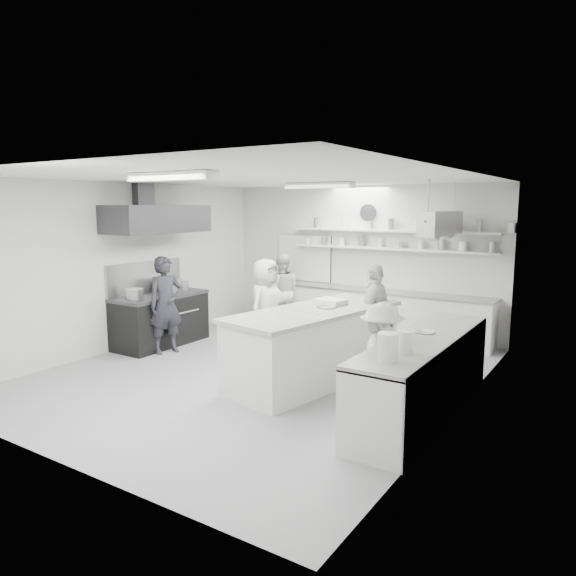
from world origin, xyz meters
The scene contains 27 objects.
floor centered at (0.00, 0.00, -0.01)m, with size 6.00×7.00×0.02m, color #A2A2A2.
ceiling centered at (0.00, 0.00, 3.01)m, with size 6.00×7.00×0.02m, color white.
wall_back centered at (0.00, 3.50, 1.50)m, with size 6.00×0.04×3.00m, color beige.
wall_front centered at (0.00, -3.50, 1.50)m, with size 6.00×0.04×3.00m, color beige.
wall_left centered at (-3.00, 0.00, 1.50)m, with size 0.04×7.00×3.00m, color beige.
wall_right centered at (3.00, 0.00, 1.50)m, with size 0.04×7.00×3.00m, color beige.
stove centered at (-2.60, 0.40, 0.45)m, with size 0.80×1.80×0.90m, color black.
exhaust_hood centered at (-2.60, 0.40, 2.35)m, with size 0.85×2.00×0.50m, color #37363B.
back_counter centered at (0.30, 3.20, 0.46)m, with size 5.00×0.60×0.92m, color silver.
shelf_lower centered at (0.70, 3.37, 1.75)m, with size 4.20×0.26×0.04m, color silver.
shelf_upper centered at (0.70, 3.37, 2.10)m, with size 4.20×0.26×0.04m, color silver.
pass_through_window centered at (-1.30, 3.48, 1.45)m, with size 1.30×0.04×1.00m, color black.
wall_clock centered at (0.20, 3.46, 2.45)m, with size 0.32×0.32×0.05m, color white.
right_counter centered at (2.65, -0.20, 0.47)m, with size 0.74×3.30×0.94m, color silver.
pot_rack centered at (2.00, 2.40, 2.30)m, with size 0.30×1.60×0.40m, color #9E9E9E.
light_fixture_front centered at (0.00, -1.80, 2.94)m, with size 1.30×0.25×0.10m, color silver.
light_fixture_rear centered at (0.00, 1.80, 2.94)m, with size 1.30×0.25×0.10m, color silver.
prep_island centered at (0.88, 0.14, 0.52)m, with size 1.05×2.82×1.04m, color silver.
stove_pot centered at (-2.60, 0.70, 1.05)m, with size 0.45×0.45×0.28m, color #9E9E9E.
cook_stove centered at (-2.10, 0.07, 0.86)m, with size 0.63×0.41×1.72m, color #24242B.
cook_back centered at (-1.38, 2.67, 0.81)m, with size 0.79×0.61×1.62m, color silver.
cook_island_left centered at (-0.63, 1.03, 0.84)m, with size 0.82×0.53×1.67m, color silver.
cook_island_right centered at (1.31, 1.34, 0.84)m, with size 0.99×0.41×1.68m, color silver.
cook_right centered at (2.25, -0.61, 0.72)m, with size 0.93×0.53×1.44m, color silver.
bowl_island_a centered at (0.96, 0.35, 1.07)m, with size 0.28×0.28×0.07m, color #9E9E9E.
bowl_island_b centered at (1.04, -0.10, 1.07)m, with size 0.19×0.19×0.06m, color silver.
bowl_right centered at (2.57, 0.03, 0.97)m, with size 0.24×0.24×0.06m, color silver.
Camera 1 is at (4.70, -6.53, 2.60)m, focal length 33.28 mm.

